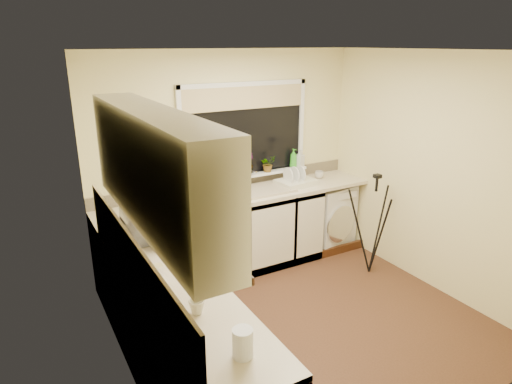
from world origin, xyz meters
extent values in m
plane|color=brown|center=(0.00, 0.00, 0.00)|extent=(3.20, 3.20, 0.00)
plane|color=white|center=(0.00, 0.00, 2.45)|extent=(3.20, 3.20, 0.00)
plane|color=beige|center=(0.00, 1.50, 1.23)|extent=(3.20, 0.00, 3.20)
plane|color=beige|center=(0.00, -1.50, 1.23)|extent=(3.20, 0.00, 3.20)
plane|color=beige|center=(-1.60, 0.00, 1.23)|extent=(0.00, 3.00, 3.00)
plane|color=beige|center=(1.60, 0.00, 1.23)|extent=(0.00, 3.00, 3.00)
cube|color=silver|center=(-0.33, 1.20, 0.43)|extent=(2.55, 0.60, 0.86)
cube|color=silver|center=(-1.30, -0.30, 0.43)|extent=(0.54, 2.40, 0.86)
cube|color=beige|center=(0.00, 1.20, 0.88)|extent=(3.20, 0.60, 0.04)
cube|color=beige|center=(-1.30, -0.30, 0.88)|extent=(0.60, 2.40, 0.04)
cube|color=silver|center=(-1.44, -0.45, 1.80)|extent=(0.28, 1.90, 0.70)
cube|color=beige|center=(-1.59, -0.30, 1.12)|extent=(0.02, 2.40, 0.45)
cube|color=beige|center=(0.00, 1.49, 0.97)|extent=(3.20, 0.02, 0.14)
cube|color=black|center=(0.20, 1.49, 1.55)|extent=(1.50, 0.02, 1.00)
cube|color=tan|center=(0.20, 1.46, 1.92)|extent=(1.50, 0.02, 0.25)
cube|color=white|center=(0.20, 1.43, 1.04)|extent=(1.60, 0.14, 0.03)
cube|color=tan|center=(0.20, 1.20, 0.91)|extent=(0.82, 0.46, 0.03)
cylinder|color=silver|center=(0.20, 1.38, 1.02)|extent=(0.03, 0.03, 0.24)
cube|color=white|center=(1.25, 1.24, 0.40)|extent=(0.65, 0.64, 0.81)
cube|color=#A8A8B0|center=(-0.44, 1.14, 0.91)|extent=(0.43, 0.37, 0.02)
cube|color=#5DC7FF|center=(-0.39, 1.29, 1.05)|extent=(0.36, 0.18, 0.25)
cylinder|color=white|center=(-1.19, 0.30, 0.99)|extent=(0.14, 0.14, 0.18)
cube|color=beige|center=(0.73, 1.19, 0.93)|extent=(0.47, 0.38, 0.07)
cylinder|color=silver|center=(-1.24, -1.20, 0.98)|extent=(0.12, 0.12, 0.17)
cylinder|color=white|center=(-1.39, -0.19, 0.96)|extent=(0.09, 0.09, 0.12)
imported|color=white|center=(-1.24, 0.62, 1.04)|extent=(0.34, 0.49, 0.27)
imported|color=#999999|center=(-0.06, 1.43, 1.16)|extent=(0.13, 0.11, 0.21)
imported|color=#999999|center=(0.20, 1.43, 1.18)|extent=(0.19, 0.19, 0.26)
imported|color=#999999|center=(0.47, 1.40, 1.15)|extent=(0.20, 0.18, 0.20)
imported|color=green|center=(0.84, 1.42, 1.16)|extent=(0.11, 0.11, 0.23)
imported|color=#999999|center=(0.93, 1.42, 1.16)|extent=(0.12, 0.13, 0.21)
imported|color=beige|center=(1.14, 1.28, 0.94)|extent=(0.15, 0.15, 0.09)
imported|color=beige|center=(-1.31, -0.70, 0.95)|extent=(0.13, 0.13, 0.09)
camera|label=1|loc=(-2.17, -2.98, 2.51)|focal=31.36mm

